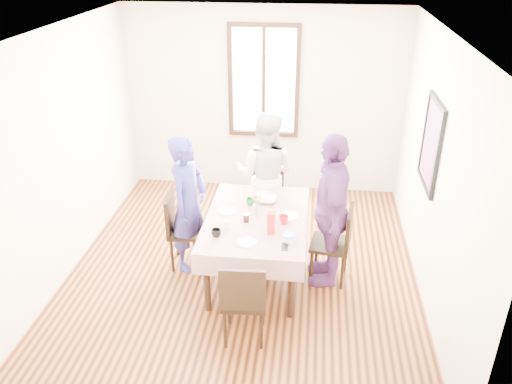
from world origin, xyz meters
TOP-DOWN VIEW (x-y plane):
  - ground at (0.00, 0.00)m, footprint 4.50×4.50m
  - back_wall at (0.00, 2.25)m, footprint 4.00×0.00m
  - right_wall at (2.00, 0.00)m, footprint 0.00×4.50m
  - window_frame at (0.00, 2.23)m, footprint 1.02×0.06m
  - window_pane at (0.00, 2.24)m, footprint 0.90×0.02m
  - art_poster at (1.98, 0.30)m, footprint 0.04×0.76m
  - dining_table at (0.17, -0.10)m, footprint 0.98×1.46m
  - tablecloth at (0.17, -0.10)m, footprint 1.10×1.58m
  - chair_left at (-0.65, 0.04)m, footprint 0.45×0.45m
  - chair_right at (0.99, -0.05)m, footprint 0.48×0.48m
  - chair_far at (0.17, 0.91)m, footprint 0.44×0.44m
  - chair_near at (0.17, -1.10)m, footprint 0.44×0.44m
  - person_left at (-0.63, 0.04)m, footprint 0.53×0.67m
  - person_far at (0.17, 0.89)m, footprint 0.89×0.74m
  - person_right at (0.96, -0.05)m, footprint 0.48×1.05m
  - mug_black at (-0.20, -0.53)m, footprint 0.13×0.13m
  - mug_flag at (0.47, -0.19)m, footprint 0.12×0.12m
  - mug_green at (0.06, 0.20)m, footprint 0.10×0.10m
  - serving_bowl at (0.24, 0.28)m, footprint 0.24×0.24m
  - juice_carton at (0.35, -0.40)m, footprint 0.08×0.08m
  - butter_tub at (0.55, -0.53)m, footprint 0.13×0.13m
  - jam_jar at (0.07, -0.20)m, footprint 0.07×0.07m
  - drinking_glass at (-0.11, -0.35)m, footprint 0.06×0.06m
  - smartphone at (0.51, -0.65)m, footprint 0.07×0.14m
  - flower_vase at (0.15, -0.02)m, footprint 0.06×0.06m
  - plate_left at (-0.17, -0.01)m, footprint 0.20×0.20m
  - plate_right at (0.52, -0.03)m, footprint 0.20×0.20m
  - plate_far at (0.19, 0.45)m, footprint 0.20×0.20m
  - plate_near at (0.13, -0.62)m, footprint 0.20×0.20m
  - butter_lid at (0.55, -0.53)m, footprint 0.12×0.12m
  - flower_bunch at (0.15, -0.02)m, footprint 0.09×0.09m

SIDE VIEW (x-z plane):
  - ground at x=0.00m, z-range 0.00..0.00m
  - dining_table at x=0.17m, z-range 0.00..0.75m
  - chair_left at x=-0.65m, z-range 0.00..0.91m
  - chair_right at x=0.99m, z-range 0.00..0.91m
  - chair_far at x=0.17m, z-range 0.00..0.91m
  - chair_near at x=0.17m, z-range 0.00..0.91m
  - tablecloth at x=0.17m, z-range 0.75..0.76m
  - smartphone at x=0.51m, z-range 0.76..0.77m
  - plate_left at x=-0.17m, z-range 0.76..0.77m
  - plate_right at x=0.52m, z-range 0.76..0.77m
  - plate_far at x=0.19m, z-range 0.76..0.77m
  - plate_near at x=0.13m, z-range 0.76..0.77m
  - serving_bowl at x=0.24m, z-range 0.76..0.82m
  - butter_tub at x=0.55m, z-range 0.76..0.83m
  - mug_green at x=0.06m, z-range 0.76..0.84m
  - mug_black at x=-0.20m, z-range 0.76..0.84m
  - drinking_glass at x=-0.11m, z-range 0.76..0.85m
  - person_left at x=-0.63m, z-range 0.00..1.61m
  - jam_jar at x=0.07m, z-range 0.76..0.85m
  - mug_flag at x=0.47m, z-range 0.76..0.86m
  - person_far at x=0.17m, z-range 0.00..1.63m
  - flower_vase at x=0.15m, z-range 0.76..0.88m
  - butter_lid at x=0.55m, z-range 0.83..0.84m
  - person_right at x=0.96m, z-range 0.00..1.76m
  - juice_carton at x=0.35m, z-range 0.76..1.00m
  - flower_bunch at x=0.15m, z-range 0.88..0.98m
  - back_wall at x=0.00m, z-range -0.65..3.35m
  - right_wall at x=2.00m, z-range -0.90..3.60m
  - art_poster at x=1.98m, z-range 1.07..2.03m
  - window_frame at x=0.00m, z-range 0.84..2.46m
  - window_pane at x=0.00m, z-range 0.90..2.40m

